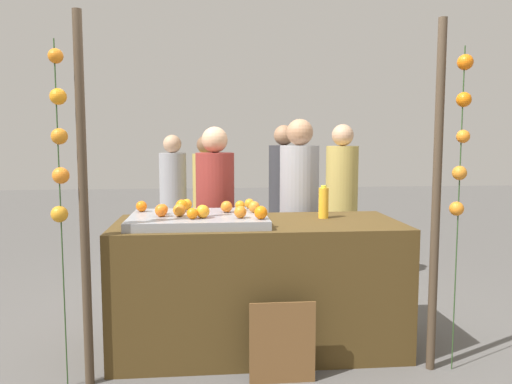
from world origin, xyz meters
TOP-DOWN VIEW (x-y plane):
  - ground_plane at (0.00, 0.00)m, footprint 24.00×24.00m
  - stall_counter at (0.00, 0.00)m, footprint 2.05×0.89m
  - orange_tray at (-0.43, -0.03)m, footprint 0.96×0.71m
  - orange_0 at (-0.46, -0.21)m, footprint 0.08×0.08m
  - orange_1 at (-0.85, 0.17)m, footprint 0.08×0.08m
  - orange_2 at (-0.52, 0.25)m, footprint 0.08×0.08m
  - orange_3 at (-0.02, 0.04)m, footprint 0.08×0.08m
  - orange_4 at (-0.55, 0.14)m, footprint 0.09×0.09m
  - orange_5 at (-0.39, -0.18)m, footprint 0.09×0.09m
  - orange_6 at (-0.14, -0.20)m, footprint 0.08×0.08m
  - orange_7 at (-0.56, -0.09)m, footprint 0.09×0.09m
  - orange_8 at (-0.01, -0.26)m, footprint 0.09×0.09m
  - orange_9 at (-0.12, 0.16)m, footprint 0.08×0.08m
  - orange_10 at (-0.22, 0.07)m, footprint 0.08×0.08m
  - orange_11 at (-0.68, 0.02)m, footprint 0.07×0.07m
  - orange_12 at (-0.68, -0.09)m, footprint 0.09×0.09m
  - orange_13 at (-0.04, 0.27)m, footprint 0.08×0.08m
  - juice_bottle at (0.51, 0.12)m, footprint 0.08×0.08m
  - chalkboard_sign at (0.09, -0.59)m, footprint 0.42×0.03m
  - vendor_left at (-0.30, 0.70)m, footprint 0.33×0.33m
  - vendor_right at (0.44, 0.74)m, footprint 0.34×0.34m
  - crowd_person_0 at (0.50, 2.05)m, footprint 0.34×0.34m
  - crowd_person_1 at (-0.76, 2.42)m, footprint 0.31×0.31m
  - crowd_person_2 at (1.04, 1.60)m, footprint 0.34×0.34m
  - crowd_person_3 at (-0.37, 2.30)m, footprint 0.31×0.31m
  - canopy_post_left at (-1.11, -0.49)m, footprint 0.06×0.06m
  - canopy_post_right at (1.11, -0.49)m, footprint 0.06×0.06m
  - garland_strand_left at (-1.23, -0.51)m, footprint 0.12×0.10m
  - garland_strand_right at (1.25, -0.51)m, footprint 0.11×0.11m

SIDE VIEW (x-z plane):
  - ground_plane at x=0.00m, z-range 0.00..0.00m
  - chalkboard_sign at x=0.09m, z-range -0.01..0.52m
  - stall_counter at x=0.00m, z-range 0.00..0.93m
  - crowd_person_3 at x=-0.37m, z-range -0.05..1.51m
  - crowd_person_1 at x=-0.76m, z-range -0.05..1.51m
  - vendor_left at x=-0.30m, z-range -0.06..1.57m
  - crowd_person_2 at x=1.04m, z-range -0.06..1.62m
  - crowd_person_0 at x=0.50m, z-range -0.06..1.62m
  - vendor_right at x=0.44m, z-range -0.06..1.64m
  - orange_tray at x=-0.43m, z-range 0.93..0.99m
  - orange_11 at x=-0.68m, z-range 0.99..1.06m
  - orange_9 at x=-0.12m, z-range 0.99..1.06m
  - orange_13 at x=-0.04m, z-range 0.99..1.07m
  - orange_0 at x=-0.46m, z-range 0.99..1.07m
  - orange_1 at x=-0.85m, z-range 0.99..1.07m
  - orange_2 at x=-0.52m, z-range 0.99..1.07m
  - orange_3 at x=-0.02m, z-range 0.99..1.07m
  - orange_6 at x=-0.14m, z-range 0.99..1.07m
  - orange_10 at x=-0.22m, z-range 0.99..1.07m
  - orange_12 at x=-0.68m, z-range 0.99..1.08m
  - orange_7 at x=-0.56m, z-range 0.99..1.08m
  - orange_8 at x=-0.01m, z-range 0.99..1.08m
  - orange_4 at x=-0.55m, z-range 0.99..1.08m
  - orange_5 at x=-0.39m, z-range 0.99..1.08m
  - juice_bottle at x=0.51m, z-range 0.92..1.17m
  - canopy_post_left at x=-1.11m, z-range 0.00..2.28m
  - canopy_post_right at x=1.11m, z-range 0.00..2.28m
  - garland_strand_left at x=-1.23m, z-range 0.44..2.54m
  - garland_strand_right at x=1.25m, z-range 0.50..2.60m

